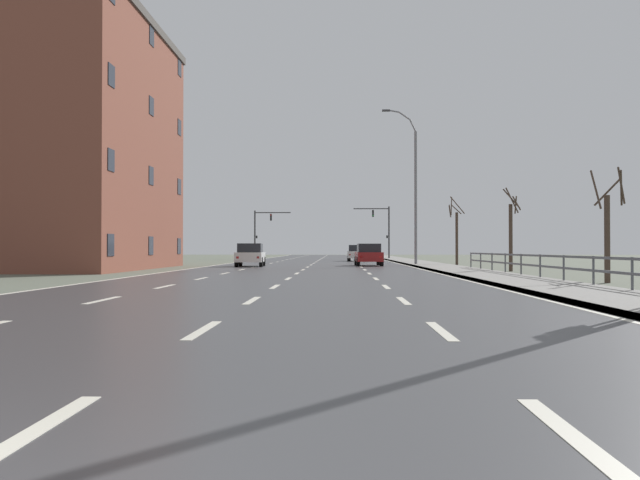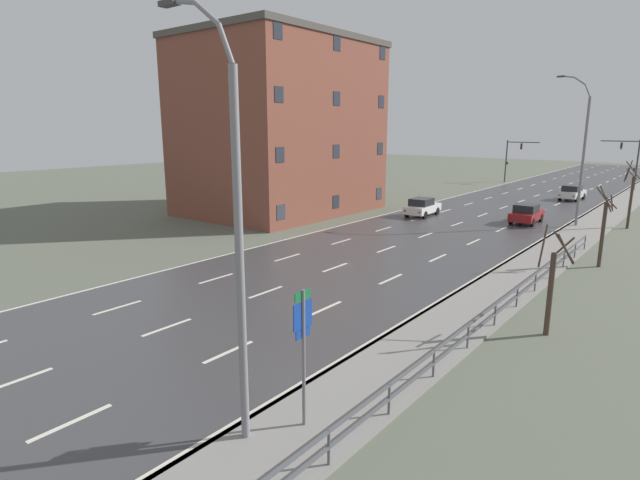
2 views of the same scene
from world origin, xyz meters
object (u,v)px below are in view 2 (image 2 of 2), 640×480
at_px(traffic_signal_right, 631,158).
at_px(car_far_left, 572,192).
at_px(street_lamp_foreground, 234,238).
at_px(street_lamp_midground, 582,154).
at_px(brick_building, 280,127).
at_px(traffic_signal_left, 512,155).
at_px(car_far_right, 422,207).
at_px(highway_sign, 303,342).
at_px(car_near_left, 526,213).

distance_m(traffic_signal_right, car_far_left, 13.55).
xyz_separation_m(street_lamp_foreground, street_lamp_midground, (0.00, 34.84, 0.47)).
bearing_deg(brick_building, traffic_signal_right, 58.54).
distance_m(traffic_signal_left, brick_building, 39.12).
bearing_deg(street_lamp_foreground, car_far_right, 109.76).
bearing_deg(traffic_signal_right, highway_sign, -88.90).
height_order(car_near_left, brick_building, brick_building).
xyz_separation_m(car_near_left, brick_building, (-19.52, -7.51, 6.72)).
bearing_deg(car_far_right, street_lamp_midground, 12.36).
xyz_separation_m(street_lamp_midground, car_far_left, (-3.60, 15.63, -4.74)).
distance_m(street_lamp_midground, car_near_left, 5.87).
relative_size(street_lamp_foreground, car_near_left, 2.50).
distance_m(highway_sign, traffic_signal_left, 65.01).
relative_size(street_lamp_foreground, highway_sign, 2.79).
xyz_separation_m(street_lamp_midground, traffic_signal_left, (-14.59, 29.55, -1.80)).
xyz_separation_m(traffic_signal_right, brick_building, (-22.57, -36.89, 3.58)).
height_order(car_far_right, car_far_left, same).
xyz_separation_m(street_lamp_foreground, car_far_right, (-11.41, 31.77, -4.28)).
xyz_separation_m(street_lamp_foreground, brick_building, (-22.82, 26.32, 2.45)).
relative_size(highway_sign, car_far_left, 0.89).
xyz_separation_m(traffic_signal_right, traffic_signal_left, (-14.34, 1.17, -0.20)).
xyz_separation_m(traffic_signal_left, car_near_left, (11.29, -30.55, -2.94)).
relative_size(traffic_signal_right, car_near_left, 1.47).
distance_m(street_lamp_midground, traffic_signal_left, 33.00).
height_order(highway_sign, traffic_signal_left, traffic_signal_left).
xyz_separation_m(highway_sign, brick_building, (-23.76, 25.05, 5.15)).
relative_size(street_lamp_foreground, traffic_signal_right, 1.69).
bearing_deg(traffic_signal_right, car_near_left, -95.93).
bearing_deg(car_near_left, traffic_signal_left, 108.55).
xyz_separation_m(car_far_right, brick_building, (-11.41, -5.45, 6.72)).
relative_size(street_lamp_midground, car_far_left, 2.70).
bearing_deg(street_lamp_midground, car_near_left, -163.09).
height_order(street_lamp_midground, traffic_signal_left, street_lamp_midground).
relative_size(car_near_left, car_far_left, 0.99).
relative_size(car_near_left, car_far_right, 0.99).
bearing_deg(brick_building, highway_sign, -46.52).
height_order(street_lamp_foreground, car_far_left, street_lamp_foreground).
relative_size(highway_sign, traffic_signal_right, 0.61).
xyz_separation_m(street_lamp_midground, highway_sign, (0.94, -33.57, -3.17)).
bearing_deg(traffic_signal_right, brick_building, -121.46).
relative_size(street_lamp_midground, traffic_signal_left, 1.97).
xyz_separation_m(traffic_signal_left, car_far_right, (3.18, -32.61, -2.94)).
xyz_separation_m(street_lamp_foreground, highway_sign, (0.94, 1.27, -2.70)).
height_order(street_lamp_foreground, traffic_signal_left, street_lamp_foreground).
height_order(street_lamp_midground, car_near_left, street_lamp_midground).
xyz_separation_m(highway_sign, car_far_left, (-4.54, 49.20, -1.58)).
relative_size(traffic_signal_right, car_far_left, 1.46).
bearing_deg(traffic_signal_left, brick_building, -102.20).
xyz_separation_m(traffic_signal_left, brick_building, (-8.23, -38.06, 3.78)).
xyz_separation_m(street_lamp_midground, traffic_signal_right, (-0.25, 28.38, -1.59)).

